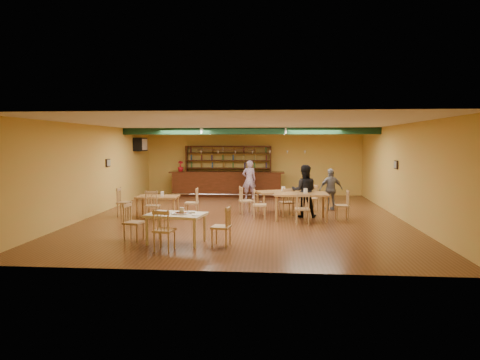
# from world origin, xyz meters

# --- Properties ---
(floor) EXTENTS (12.00, 12.00, 0.00)m
(floor) POSITION_xyz_m (0.00, 0.00, 0.00)
(floor) COLOR #553118
(floor) RESTS_ON ground
(ceiling_beam) EXTENTS (10.00, 0.30, 0.25)m
(ceiling_beam) POSITION_xyz_m (0.00, 2.80, 2.87)
(ceiling_beam) COLOR #10321A
(ceiling_beam) RESTS_ON ceiling
(track_rail_left) EXTENTS (0.05, 2.50, 0.05)m
(track_rail_left) POSITION_xyz_m (-1.80, 3.40, 2.94)
(track_rail_left) COLOR white
(track_rail_left) RESTS_ON ceiling
(track_rail_right) EXTENTS (0.05, 2.50, 0.05)m
(track_rail_right) POSITION_xyz_m (1.40, 3.40, 2.94)
(track_rail_right) COLOR white
(track_rail_right) RESTS_ON ceiling
(ac_unit) EXTENTS (0.34, 0.70, 0.48)m
(ac_unit) POSITION_xyz_m (-4.80, 4.20, 2.35)
(ac_unit) COLOR white
(ac_unit) RESTS_ON wall_left
(picture_left) EXTENTS (0.04, 0.34, 0.28)m
(picture_left) POSITION_xyz_m (-4.97, 1.00, 1.70)
(picture_left) COLOR black
(picture_left) RESTS_ON wall_left
(picture_right) EXTENTS (0.04, 0.34, 0.28)m
(picture_right) POSITION_xyz_m (4.97, 0.50, 1.70)
(picture_right) COLOR black
(picture_right) RESTS_ON wall_right
(bar_counter) EXTENTS (5.14, 0.85, 1.13)m
(bar_counter) POSITION_xyz_m (-1.15, 5.15, 0.56)
(bar_counter) COLOR black
(bar_counter) RESTS_ON ground
(back_bar_hutch) EXTENTS (3.98, 0.40, 2.28)m
(back_bar_hutch) POSITION_xyz_m (-1.15, 5.78, 1.14)
(back_bar_hutch) COLOR black
(back_bar_hutch) RESTS_ON ground
(poinsettia) EXTENTS (0.34, 0.34, 0.47)m
(poinsettia) POSITION_xyz_m (-3.26, 5.15, 1.37)
(poinsettia) COLOR #AD1019
(poinsettia) RESTS_ON bar_counter
(dining_table_b) EXTENTS (1.71, 1.34, 0.75)m
(dining_table_b) POSITION_xyz_m (1.16, 0.88, 0.37)
(dining_table_b) COLOR olive
(dining_table_b) RESTS_ON ground
(dining_table_c) EXTENTS (1.38, 0.86, 0.68)m
(dining_table_c) POSITION_xyz_m (-2.83, -0.21, 0.34)
(dining_table_c) COLOR olive
(dining_table_c) RESTS_ON ground
(dining_table_d) EXTENTS (1.69, 1.03, 0.84)m
(dining_table_d) POSITION_xyz_m (1.82, -0.41, 0.42)
(dining_table_d) COLOR olive
(dining_table_d) RESTS_ON ground
(near_table) EXTENTS (1.47, 1.08, 0.72)m
(near_table) POSITION_xyz_m (-1.35, -3.87, 0.36)
(near_table) COLOR beige
(near_table) RESTS_ON ground
(pizza_tray) EXTENTS (0.54, 0.54, 0.01)m
(pizza_tray) POSITION_xyz_m (-1.26, -3.87, 0.73)
(pizza_tray) COLOR silver
(pizza_tray) RESTS_ON near_table
(parmesan_shaker) EXTENTS (0.09, 0.09, 0.11)m
(parmesan_shaker) POSITION_xyz_m (-1.79, -4.01, 0.78)
(parmesan_shaker) COLOR #EAE5C6
(parmesan_shaker) RESTS_ON near_table
(napkin_stack) EXTENTS (0.21, 0.16, 0.03)m
(napkin_stack) POSITION_xyz_m (-1.01, -3.67, 0.74)
(napkin_stack) COLOR white
(napkin_stack) RESTS_ON near_table
(pizza_server) EXTENTS (0.31, 0.26, 0.00)m
(pizza_server) POSITION_xyz_m (-1.11, -3.82, 0.74)
(pizza_server) COLOR silver
(pizza_server) RESTS_ON pizza_tray
(side_plate) EXTENTS (0.25, 0.25, 0.01)m
(side_plate) POSITION_xyz_m (-0.82, -4.06, 0.73)
(side_plate) COLOR white
(side_plate) RESTS_ON near_table
(patron_bar) EXTENTS (0.70, 0.56, 1.68)m
(patron_bar) POSITION_xyz_m (-0.09, 4.33, 0.84)
(patron_bar) COLOR #744392
(patron_bar) RESTS_ON ground
(patron_right_a) EXTENTS (0.85, 0.67, 1.70)m
(patron_right_a) POSITION_xyz_m (1.96, 0.08, 0.85)
(patron_right_a) COLOR black
(patron_right_a) RESTS_ON ground
(patron_right_b) EXTENTS (0.94, 0.59, 1.50)m
(patron_right_b) POSITION_xyz_m (3.02, 1.59, 0.75)
(patron_right_b) COLOR slate
(patron_right_b) RESTS_ON ground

